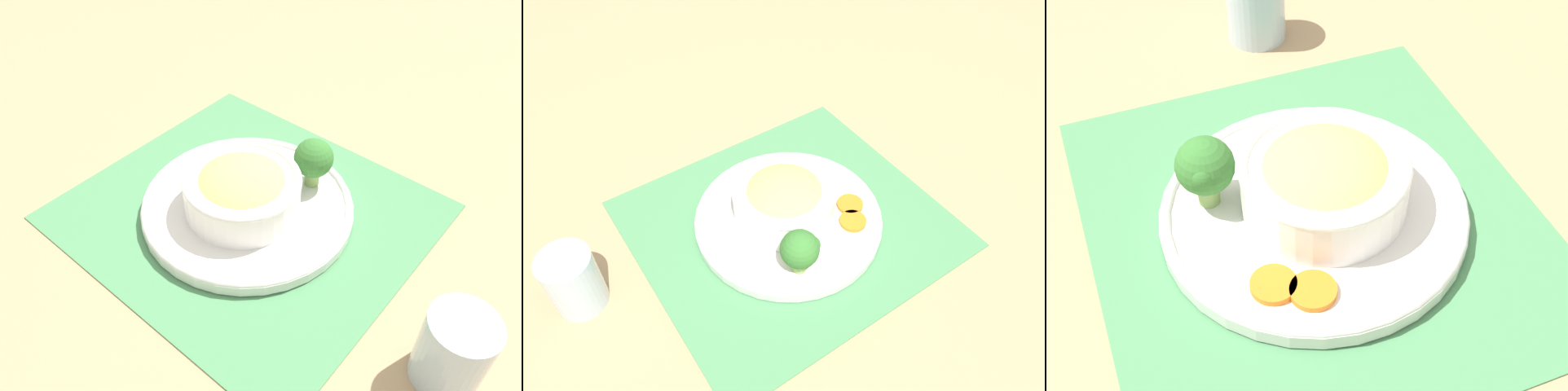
{
  "view_description": "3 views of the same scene",
  "coord_description": "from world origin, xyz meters",
  "views": [
    {
      "loc": [
        0.33,
        -0.42,
        0.53
      ],
      "look_at": [
        0.02,
        0.01,
        0.04
      ],
      "focal_mm": 35.0,
      "sensor_mm": 36.0,
      "label": 1
    },
    {
      "loc": [
        0.34,
        0.42,
        0.65
      ],
      "look_at": [
        -0.0,
        -0.02,
        0.05
      ],
      "focal_mm": 35.0,
      "sensor_mm": 36.0,
      "label": 2
    },
    {
      "loc": [
        -0.44,
        0.22,
        0.55
      ],
      "look_at": [
        -0.01,
        0.01,
        0.05
      ],
      "focal_mm": 50.0,
      "sensor_mm": 36.0,
      "label": 3
    }
  ],
  "objects": [
    {
      "name": "broccoli_floret",
      "position": [
        0.05,
        0.09,
        0.07
      ],
      "size": [
        0.06,
        0.06,
        0.08
      ],
      "color": "#84AD5B",
      "rests_on": "plate"
    },
    {
      "name": "water_glass",
      "position": [
        0.33,
        -0.08,
        0.04
      ],
      "size": [
        0.08,
        0.08,
        0.1
      ],
      "color": "silver",
      "rests_on": "ground_plane"
    },
    {
      "name": "bowl",
      "position": [
        0.0,
        -0.01,
        0.05
      ],
      "size": [
        0.17,
        0.17,
        0.07
      ],
      "color": "white",
      "rests_on": "plate"
    },
    {
      "name": "carrot_slice_near",
      "position": [
        -0.07,
        0.08,
        0.02
      ],
      "size": [
        0.04,
        0.04,
        0.01
      ],
      "color": "orange",
      "rests_on": "plate"
    },
    {
      "name": "plate",
      "position": [
        0.0,
        0.0,
        0.02
      ],
      "size": [
        0.31,
        0.31,
        0.02
      ],
      "color": "white",
      "rests_on": "placemat"
    },
    {
      "name": "carrot_slice_middle",
      "position": [
        -0.09,
        0.05,
        0.02
      ],
      "size": [
        0.04,
        0.04,
        0.01
      ],
      "color": "orange",
      "rests_on": "plate"
    },
    {
      "name": "placemat",
      "position": [
        0.0,
        0.0,
        0.0
      ],
      "size": [
        0.51,
        0.47,
        0.0
      ],
      "color": "#4C8C59",
      "rests_on": "ground_plane"
    },
    {
      "name": "ground_plane",
      "position": [
        0.0,
        0.0,
        0.0
      ],
      "size": [
        4.0,
        4.0,
        0.0
      ],
      "primitive_type": "plane",
      "color": "tan"
    }
  ]
}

